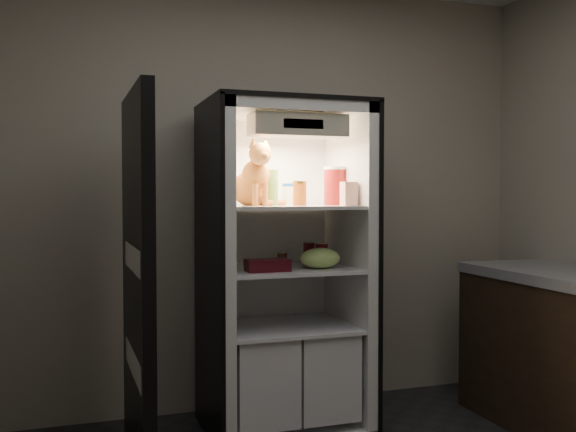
# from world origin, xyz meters

# --- Properties ---
(room_shell) EXTENTS (3.60, 3.60, 3.60)m
(room_shell) POSITION_xyz_m (0.00, 0.00, 1.62)
(room_shell) COLOR white
(room_shell) RESTS_ON floor
(refrigerator) EXTENTS (0.90, 0.72, 1.88)m
(refrigerator) POSITION_xyz_m (0.00, 1.38, 0.79)
(refrigerator) COLOR white
(refrigerator) RESTS_ON floor
(fridge_door) EXTENTS (0.08, 0.87, 1.85)m
(fridge_door) POSITION_xyz_m (-0.85, 1.03, 0.91)
(fridge_door) COLOR black
(fridge_door) RESTS_ON floor
(tabby_cat) EXTENTS (0.33, 0.37, 0.38)m
(tabby_cat) POSITION_xyz_m (-0.18, 1.37, 1.43)
(tabby_cat) COLOR #CF4F1A
(tabby_cat) RESTS_ON refrigerator
(parmesan_shaker) EXTENTS (0.08, 0.08, 0.20)m
(parmesan_shaker) POSITION_xyz_m (-0.07, 1.37, 1.39)
(parmesan_shaker) COLOR green
(parmesan_shaker) RESTS_ON refrigerator
(mayo_tub) EXTENTS (0.09, 0.09, 0.13)m
(mayo_tub) POSITION_xyz_m (0.07, 1.46, 1.35)
(mayo_tub) COLOR white
(mayo_tub) RESTS_ON refrigerator
(salsa_jar) EXTENTS (0.08, 0.08, 0.14)m
(salsa_jar) POSITION_xyz_m (0.07, 1.29, 1.36)
(salsa_jar) COLOR maroon
(salsa_jar) RESTS_ON refrigerator
(pepper_jar) EXTENTS (0.13, 0.13, 0.22)m
(pepper_jar) POSITION_xyz_m (0.32, 1.35, 1.40)
(pepper_jar) COLOR maroon
(pepper_jar) RESTS_ON refrigerator
(cream_carton) EXTENTS (0.08, 0.08, 0.13)m
(cream_carton) POSITION_xyz_m (0.31, 1.15, 1.36)
(cream_carton) COLOR white
(cream_carton) RESTS_ON refrigerator
(soda_can_a) EXTENTS (0.07, 0.07, 0.13)m
(soda_can_a) POSITION_xyz_m (0.19, 1.46, 1.00)
(soda_can_a) COLOR black
(soda_can_a) RESTS_ON refrigerator
(soda_can_b) EXTENTS (0.07, 0.07, 0.13)m
(soda_can_b) POSITION_xyz_m (0.22, 1.32, 1.00)
(soda_can_b) COLOR black
(soda_can_b) RESTS_ON refrigerator
(soda_can_c) EXTENTS (0.07, 0.07, 0.14)m
(soda_can_c) POSITION_xyz_m (0.20, 1.28, 1.01)
(soda_can_c) COLOR black
(soda_can_c) RESTS_ON refrigerator
(condiment_jar) EXTENTS (0.06, 0.06, 0.08)m
(condiment_jar) POSITION_xyz_m (0.01, 1.42, 0.98)
(condiment_jar) COLOR #5B311A
(condiment_jar) RESTS_ON refrigerator
(grape_bag) EXTENTS (0.23, 0.17, 0.11)m
(grape_bag) POSITION_xyz_m (0.16, 1.20, 1.00)
(grape_bag) COLOR #99C35B
(grape_bag) RESTS_ON refrigerator
(berry_box_left) EXTENTS (0.13, 0.13, 0.07)m
(berry_box_left) POSITION_xyz_m (-0.21, 1.15, 0.97)
(berry_box_left) COLOR #4B0C11
(berry_box_left) RESTS_ON refrigerator
(berry_box_right) EXTENTS (0.13, 0.13, 0.06)m
(berry_box_right) POSITION_xyz_m (-0.11, 1.16, 0.97)
(berry_box_right) COLOR #4B0C11
(berry_box_right) RESTS_ON refrigerator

